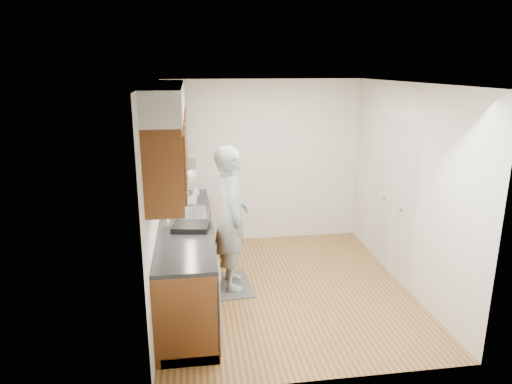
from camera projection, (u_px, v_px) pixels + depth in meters
The scene contains 14 objects.
floor at pixel (285, 288), 5.71m from camera, with size 3.50×3.50×0.00m, color olive.
ceiling at pixel (289, 83), 5.04m from camera, with size 3.50×3.50×0.00m, color white.
wall_left at pixel (157, 197), 5.17m from camera, with size 0.02×3.50×2.50m, color silver.
wall_right at pixel (407, 187), 5.58m from camera, with size 0.02×3.50×2.50m, color silver.
wall_back at pixel (263, 162), 7.04m from camera, with size 3.00×0.02×2.50m, color silver.
counter at pixel (187, 257), 5.41m from camera, with size 0.64×2.80×1.30m.
upper_cabinets at pixel (169, 135), 5.04m from camera, with size 0.47×2.80×1.21m.
closet_door at pixel (394, 198), 5.92m from camera, with size 0.02×1.22×2.05m, color white.
floor_mat at pixel (233, 285), 5.78m from camera, with size 0.45×0.76×0.01m, color slate.
person at pixel (231, 209), 5.50m from camera, with size 0.71×0.47×2.01m, color #8BA4A9.
soap_bottle_a at pixel (186, 196), 5.87m from camera, with size 0.10×0.10×0.26m, color silver.
soap_bottle_b at pixel (193, 197), 5.94m from camera, with size 0.08×0.08×0.18m, color silver.
soap_bottle_c at pixel (195, 191), 6.25m from camera, with size 0.13×0.13×0.17m, color silver.
dish_rack at pixel (191, 227), 5.03m from camera, with size 0.39×0.33×0.06m, color black.
Camera 1 is at (-1.10, -5.07, 2.69)m, focal length 32.00 mm.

